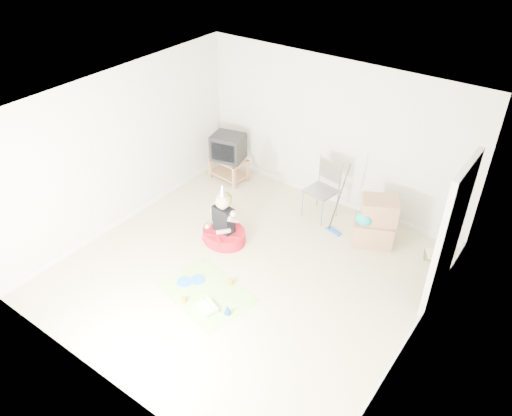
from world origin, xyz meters
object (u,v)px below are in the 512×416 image
Objects in this scene: tv_stand at (229,167)px; folding_chair at (321,191)px; crt_tv at (228,147)px; seated_woman at (224,229)px; birthday_cake at (207,308)px; cardboard_boxes at (375,222)px.

tv_stand is 0.72× the size of folding_chair.
seated_woman is at bearing -67.02° from crt_tv.
tv_stand reaches higher than birthday_cake.
birthday_cake is (1.94, -2.92, -0.65)m from crt_tv.
cardboard_boxes is 2.41m from seated_woman.
tv_stand is 0.94× the size of cardboard_boxes.
birthday_cake is (-1.18, -2.73, -0.35)m from cardboard_boxes.
cardboard_boxes is at bearing 35.47° from seated_woman.
crt_tv is 0.54× the size of seated_woman.
cardboard_boxes reaches higher than tv_stand.
crt_tv is (-0.00, -0.00, 0.43)m from tv_stand.
seated_woman is (-0.89, -1.52, -0.28)m from folding_chair.
folding_chair is (2.05, -0.06, 0.25)m from tv_stand.
seated_woman is (1.15, -1.58, -0.03)m from tv_stand.
crt_tv is 1.80× the size of birthday_cake.
seated_woman reaches higher than birthday_cake.
seated_woman reaches higher than cardboard_boxes.
folding_chair is at bearing 87.74° from birthday_cake.
folding_chair is 2.90m from birthday_cake.
crt_tv is at bearing 178.36° from folding_chair.
folding_chair is 1.08m from cardboard_boxes.
crt_tv is at bearing 123.56° from birthday_cake.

